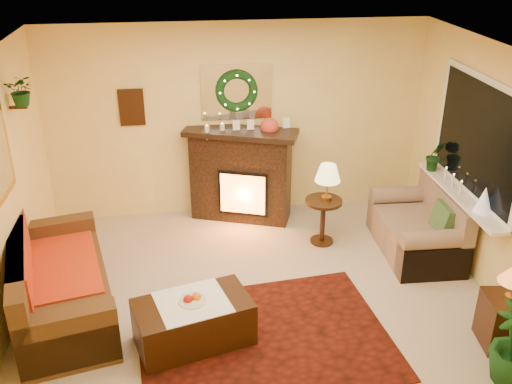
{
  "coord_description": "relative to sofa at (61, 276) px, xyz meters",
  "views": [
    {
      "loc": [
        -0.72,
        -4.96,
        3.69
      ],
      "look_at": [
        0.0,
        0.35,
        1.15
      ],
      "focal_mm": 40.0,
      "sensor_mm": 36.0,
      "label": 1
    }
  ],
  "objects": [
    {
      "name": "floor",
      "position": [
        2.04,
        -0.14,
        -0.43
      ],
      "size": [
        5.0,
        5.0,
        0.0
      ],
      "primitive_type": "plane",
      "color": "beige",
      "rests_on": "ground"
    },
    {
      "name": "ceiling",
      "position": [
        2.04,
        -0.14,
        2.17
      ],
      "size": [
        5.0,
        5.0,
        0.0
      ],
      "primitive_type": "plane",
      "color": "white",
      "rests_on": "ground"
    },
    {
      "name": "wall_back",
      "position": [
        2.04,
        2.11,
        0.87
      ],
      "size": [
        5.0,
        5.0,
        0.0
      ],
      "primitive_type": "plane",
      "color": "#EFD88C",
      "rests_on": "ground"
    },
    {
      "name": "wall_front",
      "position": [
        2.04,
        -2.39,
        0.87
      ],
      "size": [
        5.0,
        5.0,
        0.0
      ],
      "primitive_type": "plane",
      "color": "#EFD88C",
      "rests_on": "ground"
    },
    {
      "name": "wall_right",
      "position": [
        4.54,
        -0.14,
        0.87
      ],
      "size": [
        4.5,
        4.5,
        0.0
      ],
      "primitive_type": "plane",
      "color": "#EFD88C",
      "rests_on": "ground"
    },
    {
      "name": "area_rug",
      "position": [
        2.0,
        -0.72,
        -0.42
      ],
      "size": [
        2.59,
        2.05,
        0.01
      ],
      "primitive_type": "cube",
      "rotation": [
        0.0,
        0.0,
        0.11
      ],
      "color": "#560704",
      "rests_on": "floor"
    },
    {
      "name": "sofa",
      "position": [
        0.0,
        0.0,
        0.0
      ],
      "size": [
        1.31,
        2.16,
        0.87
      ],
      "primitive_type": "cube",
      "rotation": [
        0.0,
        0.0,
        0.22
      ],
      "color": "#4C2717",
      "rests_on": "floor"
    },
    {
      "name": "red_throw",
      "position": [
        -0.06,
        0.17,
        0.03
      ],
      "size": [
        0.82,
        1.33,
        0.02
      ],
      "primitive_type": "cube",
      "color": "red",
      "rests_on": "sofa"
    },
    {
      "name": "fireplace",
      "position": [
        2.06,
        1.86,
        0.12
      ],
      "size": [
        1.37,
        0.83,
        1.2
      ],
      "primitive_type": "cube",
      "rotation": [
        0.0,
        0.0,
        -0.34
      ],
      "color": "black",
      "rests_on": "floor"
    },
    {
      "name": "poinsettia",
      "position": [
        2.44,
        1.82,
        0.87
      ],
      "size": [
        0.24,
        0.24,
        0.24
      ],
      "primitive_type": "sphere",
      "color": "red",
      "rests_on": "fireplace"
    },
    {
      "name": "mantel_candle_a",
      "position": [
        1.63,
        1.82,
        0.83
      ],
      "size": [
        0.06,
        0.06,
        0.18
      ],
      "primitive_type": "cylinder",
      "color": "white",
      "rests_on": "fireplace"
    },
    {
      "name": "mantel_candle_b",
      "position": [
        1.83,
        1.87,
        0.83
      ],
      "size": [
        0.06,
        0.06,
        0.18
      ],
      "primitive_type": "cylinder",
      "color": "white",
      "rests_on": "fireplace"
    },
    {
      "name": "mantel_mirror",
      "position": [
        2.04,
        2.09,
        1.27
      ],
      "size": [
        0.92,
        0.02,
        0.72
      ],
      "primitive_type": "cube",
      "color": "white",
      "rests_on": "wall_back"
    },
    {
      "name": "wreath",
      "position": [
        2.04,
        2.05,
        1.29
      ],
      "size": [
        0.55,
        0.11,
        0.55
      ],
      "primitive_type": "torus",
      "rotation": [
        1.57,
        0.0,
        0.0
      ],
      "color": "#194719",
      "rests_on": "wall_back"
    },
    {
      "name": "wall_art",
      "position": [
        0.69,
        2.09,
        1.12
      ],
      "size": [
        0.32,
        0.03,
        0.48
      ],
      "primitive_type": "cube",
      "color": "#381E11",
      "rests_on": "wall_back"
    },
    {
      "name": "hanging_plant",
      "position": [
        -0.3,
        0.91,
        1.54
      ],
      "size": [
        0.33,
        0.28,
        0.36
      ],
      "primitive_type": "imported",
      "color": "#194719",
      "rests_on": "wall_left"
    },
    {
      "name": "loveseat",
      "position": [
        4.08,
        0.67,
        -0.01
      ],
      "size": [
        0.85,
        1.42,
        0.81
      ],
      "primitive_type": "cube",
      "rotation": [
        0.0,
        0.0,
        -0.03
      ],
      "color": "#A79A87",
      "rests_on": "floor"
    },
    {
      "name": "window_frame",
      "position": [
        4.53,
        0.41,
        1.12
      ],
      "size": [
        0.03,
        1.86,
        1.36
      ],
      "primitive_type": "cube",
      "color": "white",
      "rests_on": "wall_right"
    },
    {
      "name": "window_glass",
      "position": [
        4.51,
        0.41,
        1.12
      ],
      "size": [
        0.02,
        1.7,
        1.22
      ],
      "primitive_type": "cube",
      "color": "black",
      "rests_on": "wall_right"
    },
    {
      "name": "window_sill",
      "position": [
        4.42,
        0.41,
        0.44
      ],
      "size": [
        0.22,
        1.86,
        0.04
      ],
      "primitive_type": "cube",
      "color": "white",
      "rests_on": "wall_right"
    },
    {
      "name": "mini_tree",
      "position": [
        4.44,
        -0.07,
        0.61
      ],
      "size": [
        0.19,
        0.19,
        0.28
      ],
      "primitive_type": "cone",
      "color": "silver",
      "rests_on": "window_sill"
    },
    {
      "name": "sill_plant",
      "position": [
        4.39,
        1.09,
        0.66
      ],
      "size": [
        0.28,
        0.22,
        0.51
      ],
      "primitive_type": "imported",
      "color": "#114116",
      "rests_on": "window_sill"
    },
    {
      "name": "side_table_round",
      "position": [
        3.0,
        1.03,
        -0.1
      ],
      "size": [
        0.58,
        0.58,
        0.6
      ],
      "primitive_type": "cylinder",
      "rotation": [
        0.0,
        0.0,
        0.33
      ],
      "color": "#342416",
      "rests_on": "floor"
    },
    {
      "name": "lamp_cream",
      "position": [
        3.02,
        1.02,
        0.45
      ],
      "size": [
        0.31,
        0.31,
        0.48
      ],
      "primitive_type": "cone",
      "color": "#E8CC80",
      "rests_on": "side_table_round"
    },
    {
      "name": "end_table_square",
      "position": [
        4.26,
        -1.09,
        -0.16
      ],
      "size": [
        0.47,
        0.47,
        0.52
      ],
      "primitive_type": "cube",
      "rotation": [
        0.0,
        0.0,
        -0.13
      ],
      "color": "#4F2319",
      "rests_on": "floor"
    },
    {
      "name": "coffee_table",
      "position": [
        1.32,
        -0.67,
        -0.22
      ],
      "size": [
        1.2,
        0.86,
        0.46
      ],
      "primitive_type": "cube",
      "rotation": [
        0.0,
        0.0,
        0.27
      ],
      "color": "black",
      "rests_on": "floor"
    },
    {
      "name": "fruit_bowl",
      "position": [
        1.32,
        -0.66,
        0.02
      ],
      "size": [
        0.26,
        0.26,
        0.06
      ],
      "primitive_type": "cylinder",
      "color": "silver",
      "rests_on": "coffee_table"
    }
  ]
}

